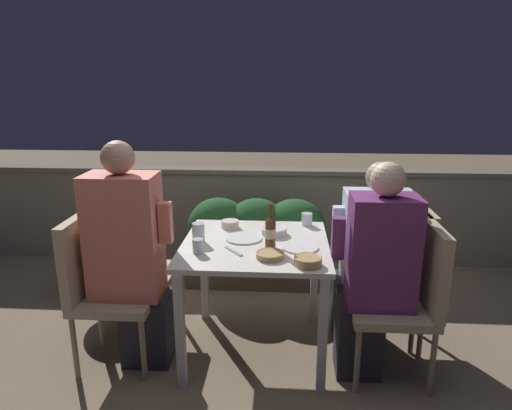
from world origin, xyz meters
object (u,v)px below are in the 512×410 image
Objects in this scene: person_coral_top at (131,256)px; beer_bottle at (270,231)px; chair_left_far at (121,258)px; person_purple_stripe at (375,272)px; person_blue_shirt at (370,255)px; potted_plant at (93,243)px; chair_left_near at (99,278)px; chair_right_near at (411,289)px; chair_right_far at (403,264)px.

person_coral_top is 5.12× the size of beer_bottle.
person_purple_stripe is at bearing -11.90° from chair_left_far.
person_blue_shirt is 4.52× the size of beer_bottle.
person_coral_top reaches higher than person_blue_shirt.
person_blue_shirt is 1.68× the size of potted_plant.
chair_left_near is at bearing -175.95° from beer_bottle.
person_coral_top is 1.13× the size of person_blue_shirt.
person_purple_stripe reaches higher than person_blue_shirt.
person_coral_top reaches higher than beer_bottle.
chair_right_near is (1.63, -0.03, -0.15)m from person_coral_top.
chair_left_far is 1.29× the size of potted_plant.
beer_bottle is (-0.60, 0.10, 0.20)m from person_purple_stripe.
chair_left_far is at bearing 119.75° from person_coral_top.
person_blue_shirt is 0.73m from beer_bottle.
chair_right_far is at bearing 11.31° from person_coral_top.
person_blue_shirt is (-0.17, 0.36, 0.06)m from chair_right_near.
chair_right_far is at bearing -12.49° from potted_plant.
chair_right_near is at bearing -10.56° from chair_left_far.
chair_right_far is 2.33m from potted_plant.
person_purple_stripe is 1.38× the size of chair_right_far.
chair_left_near is 1.63m from person_purple_stripe.
beer_bottle is 1.67m from potted_plant.
beer_bottle is at bearing 5.05° from person_coral_top.
chair_left_far is 3.46× the size of beer_bottle.
beer_bottle is at bearing 4.05° from chair_left_near.
person_coral_top is 1.48× the size of chair_left_far.
chair_left_near is 1.70m from person_blue_shirt.
chair_right_near is 0.40m from person_blue_shirt.
chair_right_far is 1.29× the size of potted_plant.
chair_left_near is at bearing -64.74° from potted_plant.
chair_right_far is (1.85, 0.02, 0.00)m from chair_left_far.
chair_left_far is at bearing -179.17° from person_blue_shirt.
chair_left_far is 0.73× the size of person_purple_stripe.
beer_bottle is at bearing -157.70° from person_blue_shirt.
chair_right_far is (1.88, 0.33, 0.00)m from chair_left_near.
person_coral_top is 1.48× the size of chair_right_near.
person_coral_top reaches higher than potted_plant.
chair_left_near reaches higher than potted_plant.
chair_left_near is 1.00× the size of chair_right_far.
chair_left_near is at bearing -95.26° from chair_left_far.
chair_left_far is 0.69m from potted_plant.
person_blue_shirt is at bearing 12.89° from person_coral_top.
person_blue_shirt is at bearing 84.06° from person_purple_stripe.
chair_right_far is at bearing 0.73° from chair_left_far.
potted_plant is (-2.03, 0.87, -0.20)m from person_purple_stripe.
chair_right_far is (1.67, 0.33, -0.15)m from person_coral_top.
person_blue_shirt reaches higher than potted_plant.
beer_bottle is (1.03, 0.07, 0.30)m from chair_left_near.
chair_left_far is 1.85m from chair_right_far.
chair_right_near is 1.00× the size of chair_right_far.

